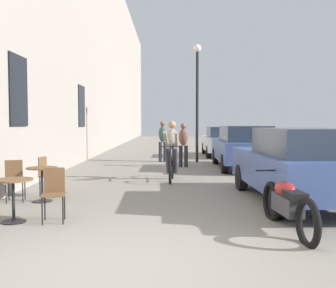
{
  "coord_description": "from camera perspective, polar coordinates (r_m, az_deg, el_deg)",
  "views": [
    {
      "loc": [
        0.41,
        -4.47,
        1.65
      ],
      "look_at": [
        0.45,
        10.36,
        0.85
      ],
      "focal_mm": 41.79,
      "sensor_mm": 36.0,
      "label": 1
    }
  ],
  "objects": [
    {
      "name": "street_lamp",
      "position": [
        16.48,
        4.12,
        8.16
      ],
      "size": [
        0.32,
        0.32,
        4.9
      ],
      "color": "black",
      "rests_on": "ground_plane"
    },
    {
      "name": "parked_motorcycle",
      "position": [
        6.29,
        16.91,
        -8.44
      ],
      "size": [
        0.62,
        2.15,
        0.92
      ],
      "color": "black",
      "rests_on": "ground_plane"
    },
    {
      "name": "parked_car_nearest",
      "position": [
        8.46,
        18.21,
        -2.82
      ],
      "size": [
        1.93,
        4.38,
        1.54
      ],
      "color": "#384C84",
      "rests_on": "ground_plane"
    },
    {
      "name": "pedestrian_mid",
      "position": [
        16.52,
        -0.95,
        0.76
      ],
      "size": [
        0.35,
        0.25,
        1.73
      ],
      "color": "#26262D",
      "rests_on": "ground_plane"
    },
    {
      "name": "ground_plane",
      "position": [
        4.78,
        -5.31,
        -17.08
      ],
      "size": [
        88.0,
        88.0,
        0.0
      ],
      "primitive_type": "plane",
      "color": "gray"
    },
    {
      "name": "cafe_chair_mid_toward_wall",
      "position": [
        9.16,
        -17.4,
        -4.13
      ],
      "size": [
        0.45,
        0.45,
        0.89
      ],
      "color": "black",
      "rests_on": "ground_plane"
    },
    {
      "name": "cafe_chair_mid_toward_street",
      "position": [
        8.71,
        -21.6,
        -4.58
      ],
      "size": [
        0.45,
        0.45,
        0.89
      ],
      "color": "black",
      "rests_on": "ground_plane"
    },
    {
      "name": "parked_car_second",
      "position": [
        14.29,
        10.7,
        -0.36
      ],
      "size": [
        1.9,
        4.37,
        1.54
      ],
      "color": "#384C84",
      "rests_on": "ground_plane"
    },
    {
      "name": "cafe_table_mid",
      "position": [
        8.6,
        -18.05,
        -4.58
      ],
      "size": [
        0.64,
        0.64,
        0.72
      ],
      "color": "black",
      "rests_on": "ground_plane"
    },
    {
      "name": "cyclist_on_bicycle",
      "position": [
        11.21,
        0.39,
        -1.19
      ],
      "size": [
        0.52,
        1.76,
        1.74
      ],
      "color": "black",
      "rests_on": "ground_plane"
    },
    {
      "name": "parked_car_third",
      "position": [
        19.52,
        7.72,
        0.45
      ],
      "size": [
        1.79,
        4.13,
        1.46
      ],
      "color": "#B7B7BC",
      "rests_on": "ground_plane"
    },
    {
      "name": "building_facade_left",
      "position": [
        19.36,
        -12.14,
        15.94
      ],
      "size": [
        0.54,
        68.0,
        11.95
      ],
      "color": "gray",
      "rests_on": "ground_plane"
    },
    {
      "name": "cafe_table_near",
      "position": [
        6.99,
        -21.8,
        -6.41
      ],
      "size": [
        0.64,
        0.64,
        0.72
      ],
      "color": "black",
      "rests_on": "ground_plane"
    },
    {
      "name": "cafe_chair_near_toward_street",
      "position": [
        6.84,
        -16.46,
        -6.54
      ],
      "size": [
        0.44,
        0.44,
        0.89
      ],
      "color": "black",
      "rests_on": "ground_plane"
    },
    {
      "name": "pedestrian_near",
      "position": [
        14.57,
        2.09,
        0.26
      ],
      "size": [
        0.37,
        0.29,
        1.65
      ],
      "color": "#26262D",
      "rests_on": "ground_plane"
    }
  ]
}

